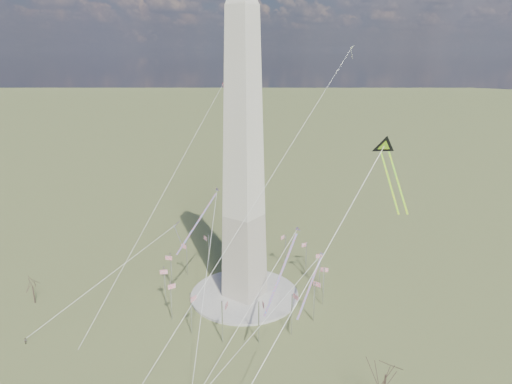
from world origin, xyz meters
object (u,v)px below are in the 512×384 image
Objects in this scene: washington_monument at (244,156)px; person_west at (26,341)px; kite_delta_black at (385,150)px; tree_near at (386,372)px.

person_west is at bearing -121.80° from washington_monument.
washington_monument is 5.47× the size of kite_delta_black.
tree_near is 8.43× the size of person_west.
tree_near is 55.31m from kite_delta_black.
tree_near is at bearing -157.74° from person_west.
person_west is 0.10× the size of kite_delta_black.
washington_monument is 6.52× the size of tree_near.
washington_monument is 71.42m from tree_near.
kite_delta_black reaches higher than tree_near.
tree_near is 97.28m from person_west.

